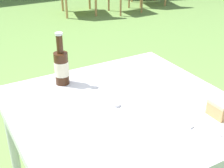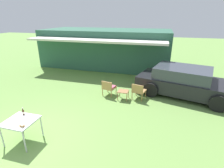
# 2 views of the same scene
# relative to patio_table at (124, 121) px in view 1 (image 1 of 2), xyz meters

# --- Properties ---
(patio_table) EXTENTS (0.84, 0.82, 0.72)m
(patio_table) POSITION_rel_patio_table_xyz_m (0.00, 0.00, 0.00)
(patio_table) COLOR silver
(patio_table) RESTS_ON ground_plane
(cake_on_plate) EXTENTS (0.23, 0.23, 0.07)m
(cake_on_plate) POSITION_rel_patio_table_xyz_m (0.26, -0.24, 0.09)
(cake_on_plate) COLOR white
(cake_on_plate) RESTS_ON patio_table
(cola_bottle_near) EXTENTS (0.06, 0.06, 0.23)m
(cola_bottle_near) POSITION_rel_patio_table_xyz_m (-0.14, 0.30, 0.15)
(cola_bottle_near) COLOR #381E0F
(cola_bottle_near) RESTS_ON patio_table
(fork) EXTENTS (0.16, 0.04, 0.01)m
(fork) POSITION_rel_patio_table_xyz_m (0.19, -0.22, 0.07)
(fork) COLOR silver
(fork) RESTS_ON patio_table
(loose_bottle_cap) EXTENTS (0.03, 0.03, 0.01)m
(loose_bottle_cap) POSITION_rel_patio_table_xyz_m (-0.03, 0.02, 0.07)
(loose_bottle_cap) COLOR silver
(loose_bottle_cap) RESTS_ON patio_table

